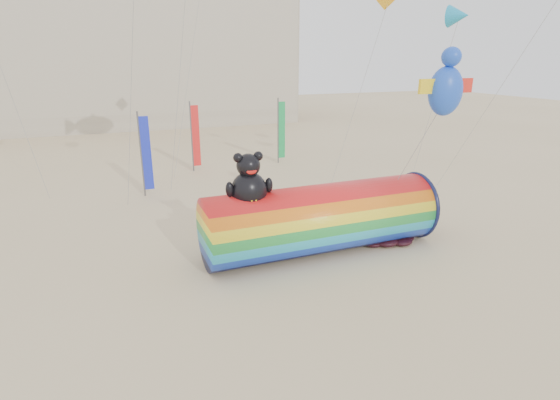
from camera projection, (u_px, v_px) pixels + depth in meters
name	position (u px, v px, depth m)	size (l,w,h in m)	color
ground	(282.00, 267.00, 17.89)	(160.00, 160.00, 0.00)	#CCB58C
hotel_building	(39.00, 39.00, 50.95)	(60.40, 15.40, 20.60)	#B7AD99
windsock_assembly	(321.00, 217.00, 19.01)	(10.38, 3.16, 4.79)	red
kite_handler	(343.00, 216.00, 21.38)	(0.57, 0.38, 1.57)	slate
fabric_bundle	(390.00, 241.00, 20.05)	(2.62, 1.35, 0.41)	#360913
festival_banners	(213.00, 139.00, 31.28)	(11.66, 5.38, 5.20)	#59595E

